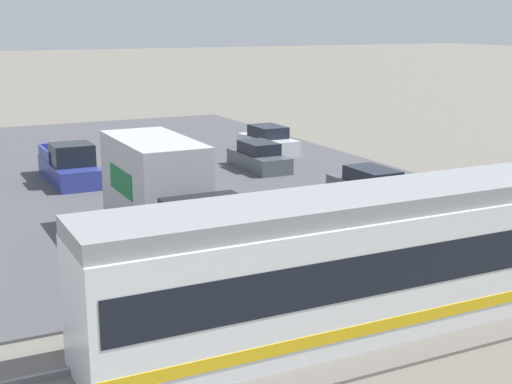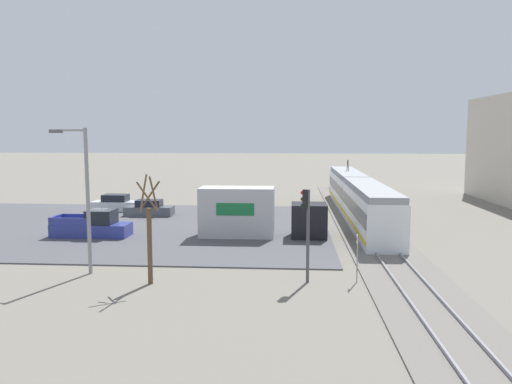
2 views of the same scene
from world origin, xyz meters
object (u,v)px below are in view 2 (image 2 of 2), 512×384
object	(u,v)px
street_tree	(149,235)
traffic_light_pole	(306,222)
sedan_car_0	(242,208)
sedan_car_1	(116,204)
pickup_truck	(93,226)
street_lamp_mid_block	(84,190)
no_parking_sign	(357,254)
light_rail_tram	(357,197)
box_truck	(254,214)
sedan_car_2	(149,209)

from	to	relation	value
street_tree	traffic_light_pole	bearing A→B (deg)	95.78
sedan_car_0	street_tree	world-z (taller)	street_tree
sedan_car_1	pickup_truck	bearing A→B (deg)	12.43
street_lamp_mid_block	no_parking_sign	world-z (taller)	street_lamp_mid_block
sedan_car_0	no_parking_sign	xyz separation A→B (m)	(20.44, 7.81, 0.80)
pickup_truck	street_lamp_mid_block	distance (m)	10.43
street_tree	no_parking_sign	distance (m)	10.27
pickup_truck	sedan_car_1	xyz separation A→B (m)	(-12.03, -2.65, -0.08)
sedan_car_0	sedan_car_1	xyz separation A→B (m)	(-1.38, -12.28, 0.05)
light_rail_tram	box_truck	distance (m)	13.09
sedan_car_2	street_lamp_mid_block	size ratio (longest dim) A/B	0.56
light_rail_tram	sedan_car_2	distance (m)	18.72
light_rail_tram	sedan_car_0	bearing A→B (deg)	-89.29
street_tree	street_lamp_mid_block	xyz separation A→B (m)	(-1.57, -3.90, 2.00)
sedan_car_0	sedan_car_2	xyz separation A→B (m)	(1.25, -8.24, -0.00)
street_lamp_mid_block	no_parking_sign	xyz separation A→B (m)	(0.61, 14.08, -2.99)
no_parking_sign	sedan_car_2	bearing A→B (deg)	-140.09
street_lamp_mid_block	sedan_car_2	bearing A→B (deg)	-173.93
sedan_car_1	traffic_light_pole	xyz separation A→B (m)	(22.01, 17.57, 2.33)
light_rail_tram	street_lamp_mid_block	distance (m)	26.14
box_truck	traffic_light_pole	size ratio (longest dim) A/B	1.94
street_tree	street_lamp_mid_block	bearing A→B (deg)	-111.92
sedan_car_0	no_parking_sign	world-z (taller)	no_parking_sign
box_truck	no_parking_sign	world-z (taller)	box_truck
sedan_car_2	sedan_car_1	bearing A→B (deg)	-123.02
box_truck	street_tree	size ratio (longest dim) A/B	1.68
sedan_car_1	no_parking_sign	distance (m)	29.67
sedan_car_2	street_lamp_mid_block	xyz separation A→B (m)	(18.59, 1.98, 3.79)
no_parking_sign	street_tree	bearing A→B (deg)	-84.61
street_lamp_mid_block	sedan_car_1	bearing A→B (deg)	-164.17
sedan_car_1	street_lamp_mid_block	world-z (taller)	street_lamp_mid_block
box_truck	sedan_car_0	distance (m)	10.07
box_truck	street_tree	xyz separation A→B (m)	(11.57, -4.28, 0.75)
box_truck	sedan_car_0	world-z (taller)	box_truck
box_truck	street_lamp_mid_block	bearing A→B (deg)	-39.26
no_parking_sign	sedan_car_1	bearing A→B (deg)	-137.35
street_tree	sedan_car_0	bearing A→B (deg)	173.68
sedan_car_0	sedan_car_2	distance (m)	8.34
box_truck	sedan_car_0	size ratio (longest dim) A/B	1.95
box_truck	no_parking_sign	xyz separation A→B (m)	(10.61, 5.91, -0.24)
street_tree	light_rail_tram	bearing A→B (deg)	149.35
sedan_car_2	street_tree	size ratio (longest dim) A/B	0.80
traffic_light_pole	sedan_car_1	bearing A→B (deg)	-141.40
box_truck	street_tree	bearing A→B (deg)	-20.28
sedan_car_2	no_parking_sign	size ratio (longest dim) A/B	1.77
sedan_car_1	street_lamp_mid_block	size ratio (longest dim) A/B	0.58
street_lamp_mid_block	pickup_truck	bearing A→B (deg)	-159.87
box_truck	street_tree	distance (m)	12.36
pickup_truck	sedan_car_1	size ratio (longest dim) A/B	1.24
box_truck	street_tree	world-z (taller)	street_tree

